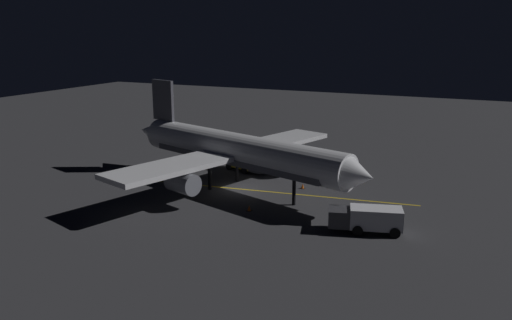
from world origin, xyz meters
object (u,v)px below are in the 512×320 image
ground_crew_worker (351,217)px  traffic_cone_near_left (249,208)px  baggage_truck (368,219)px  traffic_cone_near_right (303,186)px  catering_truck (246,162)px  airliner (235,151)px

ground_crew_worker → traffic_cone_near_left: ground_crew_worker is taller
baggage_truck → traffic_cone_near_right: size_ratio=11.73×
traffic_cone_near_left → traffic_cone_near_right: 9.15m
catering_truck → ground_crew_worker: (12.60, 16.30, -0.34)m
catering_truck → traffic_cone_near_right: size_ratio=11.01×
catering_truck → traffic_cone_near_right: 9.45m
catering_truck → ground_crew_worker: bearing=52.3°
baggage_truck → ground_crew_worker: baggage_truck is taller
baggage_truck → ground_crew_worker: size_ratio=3.71×
airliner → ground_crew_worker: 15.76m
catering_truck → ground_crew_worker: 20.61m
traffic_cone_near_left → traffic_cone_near_right: (-8.89, 2.17, 0.00)m
ground_crew_worker → catering_truck: bearing=-127.7°
ground_crew_worker → traffic_cone_near_left: (0.05, -9.86, -0.64)m
baggage_truck → airliner: bearing=-112.0°
baggage_truck → traffic_cone_near_left: baggage_truck is taller
baggage_truck → catering_truck: bearing=-126.5°
baggage_truck → traffic_cone_near_left: 11.48m
airliner → traffic_cone_near_right: 8.28m
catering_truck → traffic_cone_near_right: (3.75, 8.61, -0.98)m
airliner → traffic_cone_near_left: bearing=37.4°
airliner → baggage_truck: airliner is taller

